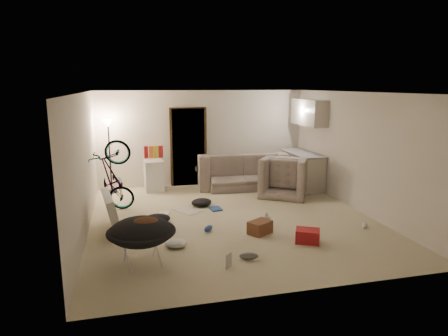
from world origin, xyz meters
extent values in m
cube|color=beige|center=(0.00, 0.00, -0.01)|extent=(5.50, 6.00, 0.02)
cube|color=white|center=(0.00, 0.00, 2.51)|extent=(5.50, 6.00, 0.02)
cube|color=silver|center=(0.00, 3.01, 1.25)|extent=(5.50, 0.02, 2.50)
cube|color=silver|center=(0.00, -3.01, 1.25)|extent=(5.50, 0.02, 2.50)
cube|color=silver|center=(-2.76, 0.00, 1.25)|extent=(0.02, 6.00, 2.50)
cube|color=silver|center=(2.76, 0.00, 1.25)|extent=(0.02, 6.00, 2.50)
cube|color=black|center=(-0.40, 2.97, 1.02)|extent=(0.85, 0.10, 2.04)
cube|color=#382713|center=(-0.40, 2.94, 1.02)|extent=(0.97, 0.04, 2.10)
cylinder|color=black|center=(-2.40, 2.65, 0.01)|extent=(0.28, 0.28, 0.03)
cylinder|color=black|center=(-2.40, 2.65, 0.85)|extent=(0.04, 0.04, 1.70)
cone|color=#FFE0A5|center=(-2.40, 2.65, 1.72)|extent=(0.24, 0.24, 0.18)
cube|color=#BEB6A6|center=(2.43, 2.00, 0.44)|extent=(0.60, 1.50, 0.88)
cube|color=gray|center=(2.43, 2.00, 0.90)|extent=(0.64, 1.54, 0.04)
cube|color=#BEB6A6|center=(2.56, 2.00, 1.95)|extent=(0.38, 1.40, 0.65)
imported|color=#3B433B|center=(0.91, 2.45, 0.34)|extent=(2.36, 1.05, 0.67)
imported|color=#3B433B|center=(1.77, 1.47, 0.35)|extent=(1.42, 1.38, 0.70)
imported|color=black|center=(-2.30, 1.10, 0.41)|extent=(1.66, 0.94, 0.91)
imported|color=#AA191C|center=(-0.67, -2.17, 0.01)|extent=(0.28, 0.28, 0.02)
cube|color=white|center=(-1.35, 2.55, 0.39)|extent=(0.48, 0.48, 0.78)
cube|color=#AA191C|center=(-1.52, 2.55, 1.00)|extent=(0.10, 0.07, 0.30)
cube|color=orange|center=(-1.40, 2.55, 1.00)|extent=(0.10, 0.07, 0.30)
cube|color=gold|center=(-1.28, 2.55, 1.00)|extent=(0.11, 0.09, 0.30)
cube|color=#AA191C|center=(-1.16, 2.55, 1.00)|extent=(0.12, 0.10, 0.30)
cylinder|color=silver|center=(-1.84, -1.71, 0.24)|extent=(0.67, 0.67, 0.47)
ellipsoid|color=black|center=(-1.84, -1.71, 0.52)|extent=(0.94, 0.94, 0.40)
torus|color=black|center=(-1.84, -1.71, 0.52)|extent=(1.02, 1.02, 0.07)
ellipsoid|color=#4C2C1A|center=(-1.79, -1.74, 0.63)|extent=(0.57, 0.52, 0.22)
ellipsoid|color=black|center=(-0.04, 2.45, 0.54)|extent=(0.59, 0.50, 0.28)
cube|color=silver|center=(-2.30, -0.23, 0.36)|extent=(0.42, 1.13, 0.74)
cube|color=brown|center=(0.29, -0.91, 0.12)|extent=(0.50, 0.46, 0.23)
cube|color=#AA191C|center=(0.94, -1.50, 0.12)|extent=(0.49, 0.44, 0.23)
cylinder|color=beige|center=(0.57, -0.46, 0.08)|extent=(0.17, 0.17, 0.17)
cone|color=beige|center=(0.57, -0.46, 0.20)|extent=(0.09, 0.09, 0.07)
cube|color=beige|center=(-0.77, 0.76, 0.00)|extent=(0.69, 0.74, 0.01)
cube|color=#2A4B98|center=(-0.18, 0.66, 0.02)|extent=(0.25, 0.33, 0.03)
cube|color=silver|center=(-1.29, 0.63, 0.01)|extent=(0.26, 0.30, 0.02)
ellipsoid|color=#2A4B98|center=(-0.60, -0.57, 0.05)|extent=(0.25, 0.28, 0.10)
ellipsoid|color=slate|center=(-0.24, -1.91, 0.05)|extent=(0.32, 0.18, 0.11)
ellipsoid|color=white|center=(2.30, -1.10, 0.04)|extent=(0.22, 0.25, 0.09)
ellipsoid|color=black|center=(-1.48, 0.10, 0.08)|extent=(0.53, 0.46, 0.16)
ellipsoid|color=black|center=(-0.43, 1.02, 0.07)|extent=(0.65, 0.64, 0.15)
ellipsoid|color=silver|center=(-1.27, -1.14, 0.06)|extent=(0.47, 0.44, 0.12)
camera|label=1|loc=(-1.98, -7.39, 2.65)|focal=32.00mm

